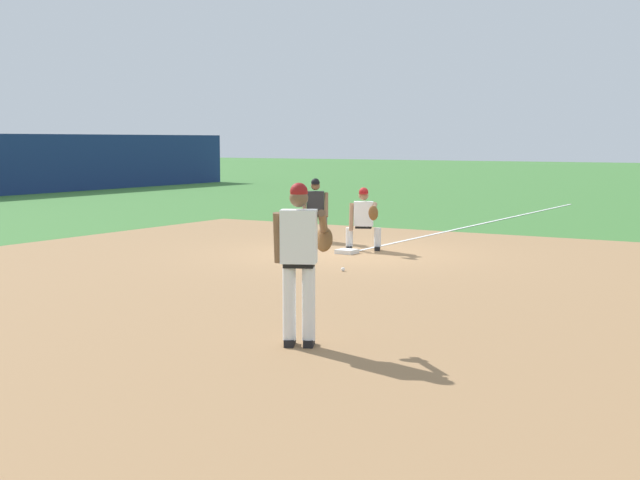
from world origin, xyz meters
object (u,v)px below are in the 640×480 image
first_base_bag (347,251)px  pitcher (301,254)px  first_baseman (364,216)px  baseball (343,269)px  umpire (315,207)px

first_base_bag → pitcher: bearing=-154.1°
first_base_bag → first_baseman: 0.92m
baseball → umpire: size_ratio=0.05×
first_base_bag → first_baseman: size_ratio=0.28×
first_base_bag → first_baseman: bearing=-6.6°
first_base_bag → umpire: 2.47m
umpire → baseball: bearing=-142.6°
first_baseman → first_base_bag: bearing=173.4°
pitcher → first_baseman: size_ratio=1.39×
first_base_bag → pitcher: pitcher is taller
umpire → first_baseman: bearing=-118.4°
first_base_bag → baseball: 2.51m
first_base_bag → baseball: bearing=-152.1°
baseball → pitcher: 5.91m
first_base_bag → first_baseman: (0.61, -0.07, 0.69)m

